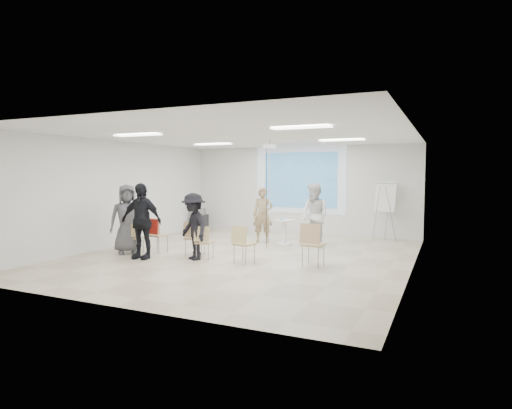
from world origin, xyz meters
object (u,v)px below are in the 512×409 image
at_px(chair_center, 204,240).
at_px(av_cart, 200,220).
at_px(chair_left_inner, 193,235).
at_px(flipchart_easel, 385,197).
at_px(player_left, 263,211).
at_px(laptop, 195,237).
at_px(player_right, 315,212).
at_px(audience_outer, 127,215).
at_px(chair_left_mid, 156,232).
at_px(audience_left, 141,215).
at_px(chair_far_left, 133,235).
at_px(audience_mid, 193,222).
at_px(pedestal_table, 284,230).
at_px(chair_right_inner, 242,241).
at_px(chair_right_far, 312,241).

relative_size(chair_center, av_cart, 1.02).
height_order(chair_left_inner, flipchart_easel, flipchart_easel).
distance_m(chair_left_inner, chair_center, 0.58).
relative_size(player_left, laptop, 5.85).
relative_size(player_right, audience_outer, 0.99).
bearing_deg(chair_left_mid, player_right, 39.47).
xyz_separation_m(chair_left_mid, audience_left, (0.11, -0.70, 0.51)).
xyz_separation_m(chair_far_left, audience_mid, (1.87, -0.05, 0.44)).
xyz_separation_m(player_left, laptop, (-0.74, -2.60, -0.47)).
bearing_deg(audience_mid, chair_far_left, -149.35).
bearing_deg(player_left, audience_outer, -144.90).
bearing_deg(pedestal_table, audience_outer, -138.01).
bearing_deg(chair_right_inner, pedestal_table, 101.84).
relative_size(audience_left, flipchart_easel, 1.16).
bearing_deg(audience_left, audience_outer, 147.89).
bearing_deg(laptop, audience_mid, 125.66).
xyz_separation_m(player_right, chair_center, (-1.93, -2.79, -0.51)).
height_order(player_left, chair_right_far, player_left).
height_order(chair_center, chair_right_inner, chair_right_inner).
xyz_separation_m(chair_left_inner, chair_right_far, (3.10, -0.01, 0.06)).
xyz_separation_m(player_left, player_right, (1.67, -0.21, 0.06)).
distance_m(chair_center, audience_mid, 0.49).
height_order(chair_center, audience_mid, audience_mid).
height_order(laptop, audience_outer, audience_outer).
bearing_deg(chair_left_inner, audience_outer, -159.76).
xyz_separation_m(chair_left_mid, laptop, (1.08, 0.19, -0.07)).
relative_size(chair_left_inner, flipchart_easel, 0.48).
bearing_deg(laptop, av_cart, -52.13).
xyz_separation_m(flipchart_easel, av_cart, (-6.51, -0.26, -0.97)).
bearing_deg(audience_left, av_cart, 101.17).
bearing_deg(chair_far_left, chair_right_far, -1.78).
xyz_separation_m(player_left, audience_left, (-1.72, -3.49, 0.12)).
bearing_deg(player_left, audience_mid, -115.06).
relative_size(chair_far_left, flipchart_easel, 0.44).
bearing_deg(player_right, chair_left_inner, -108.33).
bearing_deg(chair_center, audience_mid, -170.61).
bearing_deg(pedestal_table, chair_far_left, -137.47).
bearing_deg(chair_left_mid, flipchart_easel, 45.04).
relative_size(player_right, audience_mid, 1.10).
distance_m(chair_left_inner, audience_mid, 0.60).
relative_size(chair_far_left, av_cart, 0.99).
bearing_deg(chair_right_inner, chair_center, -170.41).
bearing_deg(chair_right_inner, player_left, 115.80).
xyz_separation_m(chair_left_inner, flipchart_easel, (4.06, 4.53, 0.82)).
height_order(chair_right_far, flipchart_easel, flipchart_easel).
height_order(chair_far_left, laptop, chair_far_left).
relative_size(player_left, chair_left_inner, 2.14).
bearing_deg(chair_right_far, audience_mid, -168.60).
height_order(audience_outer, flipchart_easel, audience_outer).
bearing_deg(av_cart, audience_mid, -68.66).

